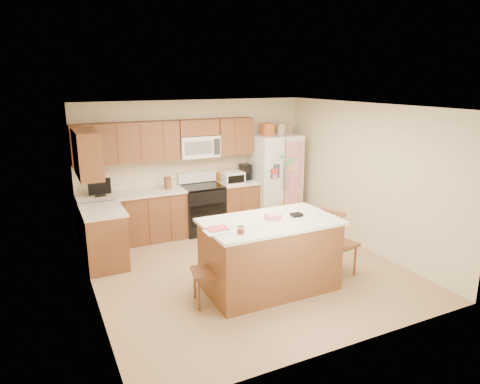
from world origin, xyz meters
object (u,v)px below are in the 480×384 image
windsor_chair_left (209,271)px  windsor_chair_right (338,243)px  island (270,254)px  stove (202,208)px  refrigerator (275,178)px  windsor_chair_back (253,240)px

windsor_chair_left → windsor_chair_right: size_ratio=0.91×
windsor_chair_left → island: bearing=1.2°
stove → windsor_chair_left: bearing=-109.0°
refrigerator → windsor_chair_right: (-0.42, -2.61, -0.42)m
stove → windsor_chair_left: stove is taller
stove → island: size_ratio=0.59×
refrigerator → windsor_chair_back: size_ratio=2.08×
stove → island: stove is taller
windsor_chair_back → stove: bearing=93.3°
island → refrigerator: bearing=58.5°
island → windsor_chair_back: bearing=81.7°
refrigerator → windsor_chair_left: bearing=-133.9°
refrigerator → island: (-1.56, -2.55, -0.41)m
island → windsor_chair_right: 1.14m
windsor_chair_left → windsor_chair_right: 2.05m
windsor_chair_back → refrigerator: bearing=51.6°
windsor_chair_left → windsor_chair_right: bearing=-1.2°
windsor_chair_right → windsor_chair_left: bearing=178.8°
island → windsor_chair_back: 0.71m
refrigerator → stove: bearing=177.7°
stove → refrigerator: bearing=-2.3°
refrigerator → windsor_chair_right: bearing=-99.2°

